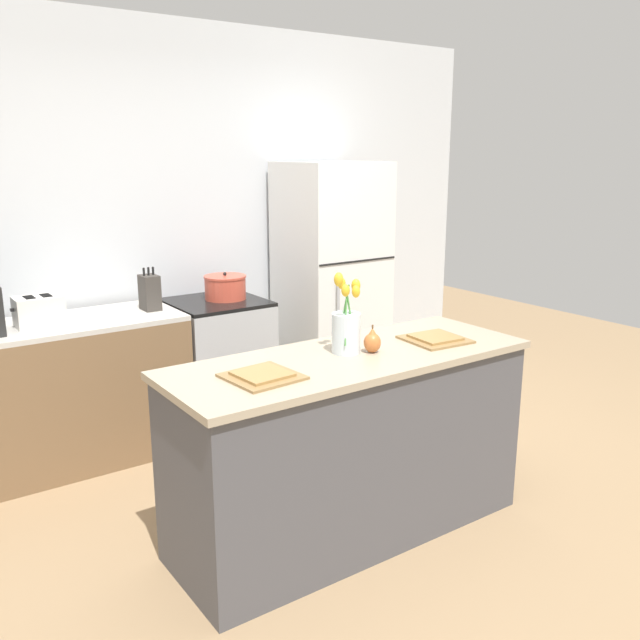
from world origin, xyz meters
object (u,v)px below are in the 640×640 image
refrigerator (331,284)px  knife_block (150,292)px  plate_setting_left (262,376)px  flower_vase (346,327)px  stove_range (219,364)px  cooking_pot (225,287)px  toaster (39,311)px  plate_setting_right (435,339)px  pear_figurine (372,341)px

refrigerator → knife_block: bearing=-179.7°
plate_setting_left → flower_vase: bearing=10.2°
stove_range → cooking_pot: cooking_pot is taller
stove_range → cooking_pot: 0.53m
stove_range → toaster: 1.24m
stove_range → plate_setting_right: plate_setting_right is taller
refrigerator → knife_block: size_ratio=6.60×
flower_vase → toaster: 1.85m
flower_vase → pear_figurine: bearing=-32.9°
stove_range → knife_block: 0.72m
refrigerator → pear_figurine: refrigerator is taller
plate_setting_left → plate_setting_right: bearing=0.0°
plate_setting_left → plate_setting_right: size_ratio=1.00×
pear_figurine → plate_setting_right: bearing=-3.6°
flower_vase → cooking_pot: flower_vase is taller
pear_figurine → knife_block: bearing=106.4°
pear_figurine → plate_setting_right: 0.40m
refrigerator → knife_block: (-1.41, -0.01, 0.10)m
stove_range → flower_vase: size_ratio=2.29×
pear_figurine → plate_setting_left: size_ratio=0.44×
flower_vase → knife_block: 1.59m
flower_vase → refrigerator: bearing=56.2°
stove_range → plate_setting_left: bearing=-110.2°
plate_setting_left → toaster: bearing=107.8°
plate_setting_left → cooking_pot: bearing=67.6°
stove_range → knife_block: size_ratio=3.27×
plate_setting_left → pear_figurine: bearing=2.3°
plate_setting_right → knife_block: 1.85m
plate_setting_right → knife_block: size_ratio=1.15×
plate_setting_left → toaster: toaster is taller
stove_range → toaster: size_ratio=3.16×
cooking_pot → knife_block: size_ratio=1.05×
flower_vase → plate_setting_left: bearing=-169.8°
plate_setting_right → flower_vase: bearing=169.4°
toaster → knife_block: knife_block is taller
pear_figurine → plate_setting_right: size_ratio=0.44×
plate_setting_right → toaster: 2.23m
pear_figurine → plate_setting_right: (0.39, -0.02, -0.04)m
plate_setting_right → toaster: (-1.53, 1.62, 0.04)m
refrigerator → flower_vase: size_ratio=4.61×
pear_figurine → cooking_pot: cooking_pot is taller
stove_range → plate_setting_right: bearing=-76.1°
cooking_pot → knife_block: (-0.53, -0.02, 0.03)m
flower_vase → pear_figurine: (0.10, -0.07, -0.07)m
flower_vase → stove_range: bearing=86.7°
stove_range → toaster: (-1.13, -0.02, 0.53)m
plate_setting_left → refrigerator: bearing=46.6°
toaster → cooking_pot: size_ratio=0.99×
stove_range → plate_setting_left: size_ratio=2.85×
flower_vase → cooking_pot: bearing=84.0°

